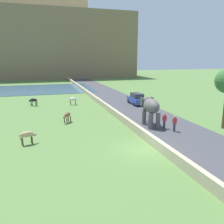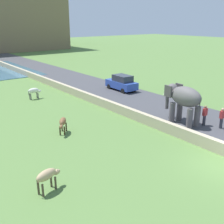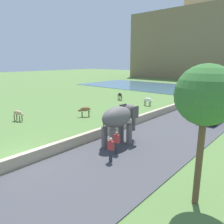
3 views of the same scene
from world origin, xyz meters
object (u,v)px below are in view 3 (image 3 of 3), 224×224
elephant (119,119)px  person_trailing (111,149)px  cow_brown (85,110)px  cow_white (148,100)px  car_blue (212,114)px  cow_black (120,95)px  person_beside_elephant (117,142)px  cow_tan (18,113)px

elephant → person_trailing: elephant is taller
cow_brown → cow_white: bearing=78.4°
car_blue → cow_white: 9.74m
car_blue → cow_black: car_blue is taller
person_beside_elephant → cow_black: 20.70m
person_beside_elephant → person_trailing: same height
elephant → cow_tan: 12.36m
person_trailing → cow_white: person_trailing is taller
person_trailing → cow_white: 17.97m
elephant → car_blue: 11.53m
elephant → person_beside_elephant: 2.03m
person_trailing → cow_brown: (-9.64, 6.42, -0.04)m
car_blue → cow_brown: 13.42m
car_blue → cow_black: (-15.20, 3.69, -0.06)m
elephant → car_blue: elephant is taller
person_beside_elephant → person_trailing: (0.47, -1.13, 0.00)m
cow_white → cow_tan: 16.74m
person_trailing → cow_black: 21.87m
person_trailing → cow_tan: bearing=177.3°
cow_black → cow_tan: bearing=-90.3°
person_trailing → cow_white: size_ratio=1.17×
car_blue → cow_white: bearing=163.7°
person_beside_elephant → car_blue: (2.21, 12.42, 0.03)m
elephant → cow_brown: elephant is taller
cow_white → person_trailing: bearing=-65.0°
cow_brown → person_trailing: bearing=-33.7°
cow_brown → cow_tan: size_ratio=0.91×
car_blue → cow_brown: (-11.37, -7.12, -0.06)m
cow_brown → car_blue: bearing=32.0°
elephant → cow_white: bearing=114.3°
person_beside_elephant → cow_tan: person_beside_elephant is taller
cow_black → elephant: bearing=-50.7°
elephant → person_beside_elephant: elephant is taller
elephant → cow_tan: size_ratio=2.47×
elephant → cow_white: elephant is taller
elephant → person_trailing: size_ratio=2.15×
person_trailing → elephant: bearing=119.1°
person_trailing → cow_white: bearing=115.0°
person_trailing → cow_tan: 13.56m
car_blue → cow_black: 15.64m
cow_tan → cow_black: bearing=89.7°
cow_white → person_beside_elephant: bearing=-64.8°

